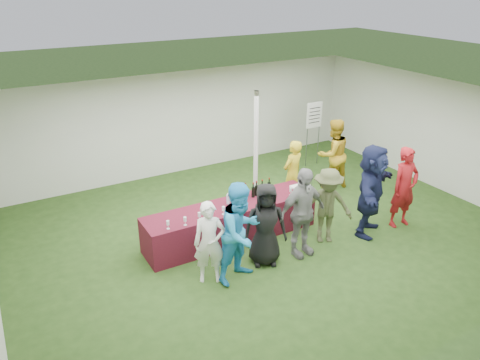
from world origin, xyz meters
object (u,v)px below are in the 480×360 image
customer_5 (371,190)px  staff_pourer (292,174)px  wine_list_sign (314,120)px  staff_back (333,154)px  serving_table (231,222)px  customer_4 (327,206)px  customer_2 (265,225)px  dump_bucket (304,188)px  customer_1 (241,232)px  customer_6 (404,187)px  customer_0 (210,243)px  customer_3 (302,213)px

customer_5 → staff_pourer: bearing=75.2°
wine_list_sign → staff_back: (-0.51, -1.45, -0.43)m
staff_pourer → staff_back: staff_back is taller
serving_table → customer_4: size_ratio=2.30×
serving_table → customer_2: 1.16m
dump_bucket → customer_4: (-0.03, -0.80, -0.06)m
serving_table → dump_bucket: (1.62, -0.22, 0.46)m
staff_back → customer_5: (-0.81, -2.14, 0.08)m
dump_bucket → wine_list_sign: bearing=49.1°
staff_pourer → customer_5: customer_5 is taller
serving_table → customer_4: customer_4 is taller
staff_back → customer_4: staff_back is taller
serving_table → staff_back: (3.37, 0.95, 0.51)m
staff_back → customer_1: size_ratio=0.97×
customer_6 → customer_4: bearing=176.2°
dump_bucket → staff_pourer: bearing=70.0°
dump_bucket → customer_6: 2.09m
customer_6 → staff_pourer: bearing=132.7°
dump_bucket → customer_5: 1.36m
customer_5 → customer_6: customer_5 is taller
serving_table → customer_5: (2.56, -1.19, 0.59)m
customer_0 → customer_2: 1.13m
serving_table → customer_1: size_ratio=1.97×
dump_bucket → customer_6: size_ratio=0.15×
dump_bucket → customer_1: customer_1 is taller
customer_1 → serving_table: bearing=52.2°
wine_list_sign → customer_2: bearing=-137.3°
dump_bucket → wine_list_sign: (2.27, 2.62, 0.48)m
serving_table → customer_2: customer_2 is taller
customer_2 → customer_4: size_ratio=1.02×
customer_3 → customer_5: size_ratio=0.92×
customer_1 → customer_5: bearing=-14.8°
customer_2 → wine_list_sign: bearing=67.0°
customer_4 → customer_6: customer_6 is taller
customer_0 → customer_2: customer_2 is taller
serving_table → dump_bucket: bearing=-7.8°
dump_bucket → customer_2: 1.72m
staff_back → customer_6: (0.04, -2.24, -0.01)m
customer_0 → customer_3: (1.87, -0.09, 0.13)m
customer_0 → customer_2: size_ratio=0.95×
dump_bucket → customer_1: size_ratio=0.15×
customer_0 → customer_4: customer_4 is taller
serving_table → customer_4: (1.58, -1.02, 0.41)m
customer_5 → customer_6: size_ratio=1.10×
customer_2 → customer_5: customer_5 is taller
customer_3 → customer_5: customer_5 is taller
customer_3 → staff_back: bearing=36.8°
customer_3 → customer_6: 2.55m
customer_1 → customer_2: (0.62, 0.19, -0.12)m
wine_list_sign → customer_6: wine_list_sign is taller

